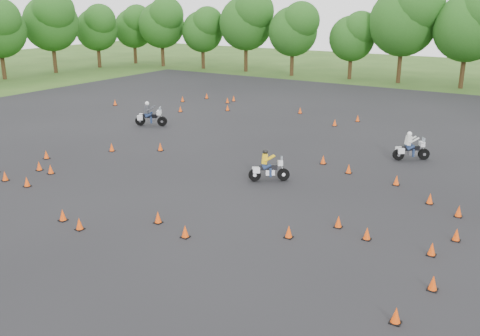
{
  "coord_description": "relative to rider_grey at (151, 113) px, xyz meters",
  "views": [
    {
      "loc": [
        11.78,
        -15.04,
        8.29
      ],
      "look_at": [
        0.0,
        4.0,
        1.2
      ],
      "focal_mm": 40.0,
      "sensor_mm": 36.0,
      "label": 1
    }
  ],
  "objects": [
    {
      "name": "rider_grey",
      "position": [
        0.0,
        0.0,
        0.0
      ],
      "size": [
        2.29,
        1.52,
        1.7
      ],
      "primitive_type": null,
      "rotation": [
        0.0,
        0.0,
        0.42
      ],
      "color": "#3A3C41",
      "rests_on": "ground"
    },
    {
      "name": "treeline",
      "position": [
        13.54,
        22.88,
        3.76
      ],
      "size": [
        87.04,
        32.45,
        10.6
      ],
      "color": "#1F4F16",
      "rests_on": "ground"
    },
    {
      "name": "asphalt_pad",
      "position": [
        12.22,
        -6.22,
        -0.85
      ],
      "size": [
        62.0,
        62.0,
        0.0
      ],
      "primitive_type": "plane",
      "color": "black",
      "rests_on": "ground"
    },
    {
      "name": "ground",
      "position": [
        12.22,
        -12.22,
        -0.86
      ],
      "size": [
        140.0,
        140.0,
        0.0
      ],
      "primitive_type": "plane",
      "color": "#2D5119",
      "rests_on": "ground"
    },
    {
      "name": "rider_white",
      "position": [
        17.31,
        1.1,
        -0.08
      ],
      "size": [
        1.99,
        1.69,
        1.55
      ],
      "primitive_type": null,
      "rotation": [
        0.0,
        0.0,
        0.63
      ],
      "color": "silver",
      "rests_on": "ground"
    },
    {
      "name": "traffic_cones",
      "position": [
        12.36,
        -6.69,
        -0.63
      ],
      "size": [
        36.5,
        32.83,
        0.45
      ],
      "color": "#FF4D0A",
      "rests_on": "asphalt_pad"
    },
    {
      "name": "rider_yellow",
      "position": [
        12.52,
        -6.05,
        -0.09
      ],
      "size": [
        1.95,
        1.63,
        1.52
      ],
      "primitive_type": null,
      "rotation": [
        0.0,
        0.0,
        0.62
      ],
      "color": "gold",
      "rests_on": "ground"
    }
  ]
}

